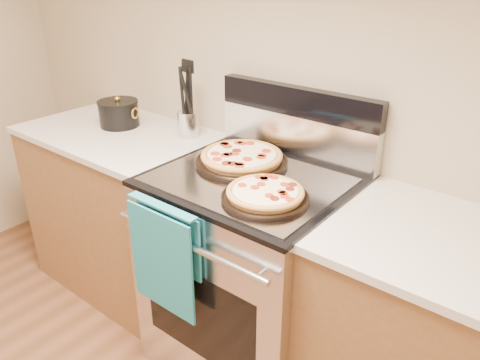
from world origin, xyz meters
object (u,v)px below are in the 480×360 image
Objects in this scene: pepperoni_pizza_back at (242,158)px; saucepan at (119,114)px; utensil_crock at (188,124)px; pepperoni_pizza_front at (265,194)px; range_body at (251,275)px.

saucepan is (-0.83, 0.02, 0.02)m from pepperoni_pizza_back.
utensil_crock is at bearing 163.24° from pepperoni_pizza_back.
utensil_crock is (-0.70, 0.33, 0.03)m from pepperoni_pizza_front.
saucepan is (-1.09, 0.22, 0.02)m from pepperoni_pizza_front.
pepperoni_pizza_front is 1.54× the size of saucepan.
pepperoni_pizza_back is at bearing 147.55° from range_body.
range_body is at bearing 140.15° from pepperoni_pizza_front.
pepperoni_pizza_back reaches higher than range_body.
pepperoni_pizza_front reaches higher than range_body.
range_body is 1.08m from saucepan.
range_body is 0.79m from utensil_crock.
utensil_crock is 0.41m from saucepan.
saucepan reaches higher than pepperoni_pizza_back.
range_body is 2.91× the size of pepperoni_pizza_front.
utensil_crock reaches higher than range_body.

